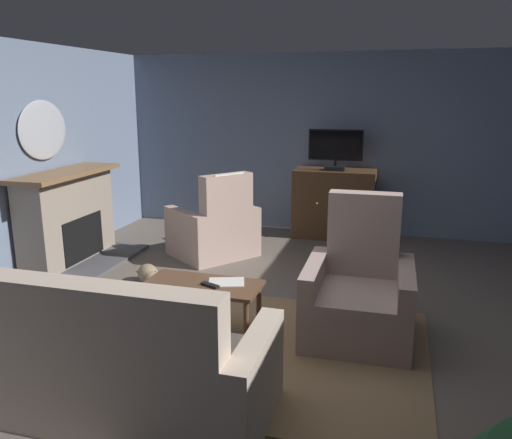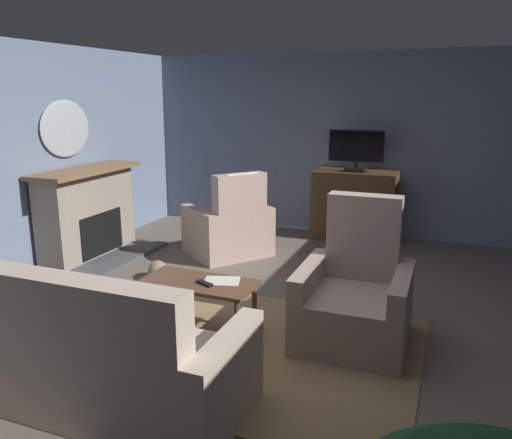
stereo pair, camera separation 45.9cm
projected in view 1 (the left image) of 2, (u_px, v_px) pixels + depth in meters
name	position (u px, v px, depth m)	size (l,w,h in m)	color
ground_plane	(269.00, 334.00, 4.44)	(6.71, 7.58, 0.04)	#665B51
wall_back	(329.00, 144.00, 7.43)	(6.71, 0.10, 2.58)	slate
rug_central	(280.00, 351.00, 4.10)	(2.31, 2.10, 0.01)	#8E704C
fireplace	(70.00, 220.00, 6.13)	(0.87, 1.59, 1.13)	#4C4C51
wall_mirror_oval	(43.00, 130.00, 5.94)	(0.06, 0.84, 0.69)	#B2B7BF
tv_cabinet	(334.00, 205.00, 7.27)	(1.13, 0.56, 0.97)	#352315
television	(336.00, 149.00, 7.02)	(0.75, 0.20, 0.56)	black
coffee_table	(203.00, 290.00, 4.30)	(0.99, 0.48, 0.46)	brown
tv_remote	(210.00, 285.00, 4.22)	(0.17, 0.05, 0.02)	black
folded_newspaper	(226.00, 282.00, 4.31)	(0.30, 0.22, 0.01)	silver
sofa_floral	(115.00, 367.00, 3.24)	(1.98, 0.87, 0.99)	#C6B29E
armchair_beside_cabinet	(215.00, 230.00, 6.43)	(1.22, 1.24, 1.10)	#BC9E8E
armchair_in_far_corner	(359.00, 296.00, 4.31)	(0.89, 0.92, 1.19)	#A3897F
cat	(149.00, 275.00, 5.49)	(0.45, 0.62, 0.24)	#937A5B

